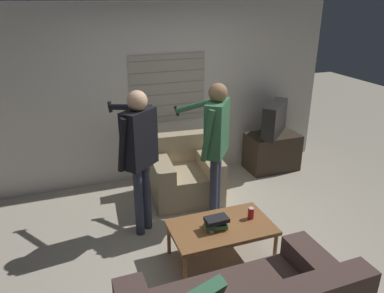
{
  "coord_description": "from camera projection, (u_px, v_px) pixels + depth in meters",
  "views": [
    {
      "loc": [
        -1.44,
        -3.14,
        2.62
      ],
      "look_at": [
        -0.08,
        0.61,
        1.0
      ],
      "focal_mm": 35.0,
      "sensor_mm": 36.0,
      "label": 1
    }
  ],
  "objects": [
    {
      "name": "ground_plane",
      "position": [
        217.0,
        248.0,
        4.17
      ],
      "size": [
        16.0,
        16.0,
        0.0
      ],
      "primitive_type": "plane",
      "color": "#B2A893"
    },
    {
      "name": "wall_back",
      "position": [
        164.0,
        94.0,
        5.46
      ],
      "size": [
        5.2,
        0.08,
        2.55
      ],
      "color": "silver",
      "rests_on": "ground_plane"
    },
    {
      "name": "armchair_beige",
      "position": [
        184.0,
        174.0,
        5.16
      ],
      "size": [
        0.97,
        0.91,
        0.83
      ],
      "rotation": [
        0.0,
        0.0,
        3.06
      ],
      "color": "tan",
      "rests_on": "ground_plane"
    },
    {
      "name": "coffee_table",
      "position": [
        221.0,
        229.0,
        3.87
      ],
      "size": [
        1.06,
        0.62,
        0.41
      ],
      "color": "brown",
      "rests_on": "ground_plane"
    },
    {
      "name": "tv_stand",
      "position": [
        272.0,
        152.0,
        5.98
      ],
      "size": [
        0.8,
        0.5,
        0.59
      ],
      "color": "#33281E",
      "rests_on": "ground_plane"
    },
    {
      "name": "tv",
      "position": [
        274.0,
        119.0,
        5.77
      ],
      "size": [
        0.69,
        0.67,
        0.51
      ],
      "rotation": [
        0.0,
        0.0,
        3.91
      ],
      "color": "black",
      "rests_on": "tv_stand"
    },
    {
      "name": "person_left_standing",
      "position": [
        139.0,
        146.0,
        4.08
      ],
      "size": [
        0.5,
        0.85,
        1.71
      ],
      "rotation": [
        0.0,
        0.0,
        0.68
      ],
      "color": "#33384C",
      "rests_on": "ground_plane"
    },
    {
      "name": "person_right_standing",
      "position": [
        216.0,
        135.0,
        4.36
      ],
      "size": [
        0.57,
        0.82,
        1.72
      ],
      "rotation": [
        0.0,
        0.0,
        0.92
      ],
      "color": "#33384C",
      "rests_on": "ground_plane"
    },
    {
      "name": "book_stack",
      "position": [
        216.0,
        223.0,
        3.79
      ],
      "size": [
        0.26,
        0.18,
        0.13
      ],
      "color": "gold",
      "rests_on": "coffee_table"
    },
    {
      "name": "soda_can",
      "position": [
        251.0,
        213.0,
        3.96
      ],
      "size": [
        0.07,
        0.07,
        0.13
      ],
      "color": "red",
      "rests_on": "coffee_table"
    },
    {
      "name": "spare_remote",
      "position": [
        213.0,
        229.0,
        3.79
      ],
      "size": [
        0.11,
        0.13,
        0.02
      ],
      "rotation": [
        0.0,
        0.0,
        -0.63
      ],
      "color": "white",
      "rests_on": "coffee_table"
    }
  ]
}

